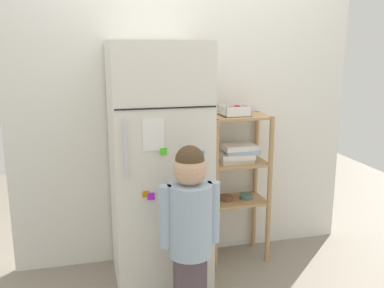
{
  "coord_description": "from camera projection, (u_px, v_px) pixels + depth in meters",
  "views": [
    {
      "loc": [
        -0.75,
        -2.7,
        1.6
      ],
      "look_at": [
        -0.05,
        0.02,
        0.96
      ],
      "focal_mm": 40.1,
      "sensor_mm": 36.0,
      "label": 1
    }
  ],
  "objects": [
    {
      "name": "pantry_shelf_unit",
      "position": [
        237.0,
        168.0,
        3.2
      ],
      "size": [
        0.45,
        0.31,
        1.11
      ],
      "color": "tan",
      "rests_on": "ground"
    },
    {
      "name": "refrigerator",
      "position": [
        158.0,
        167.0,
        2.86
      ],
      "size": [
        0.6,
        0.69,
        1.64
      ],
      "color": "silver",
      "rests_on": "ground"
    },
    {
      "name": "kitchen_wall_back",
      "position": [
        187.0,
        119.0,
        3.21
      ],
      "size": [
        2.58,
        0.03,
        2.14
      ],
      "primitive_type": "cube",
      "color": "silver",
      "rests_on": "ground"
    },
    {
      "name": "fruit_bin",
      "position": [
        235.0,
        111.0,
        3.09
      ],
      "size": [
        0.19,
        0.19,
        0.08
      ],
      "color": "white",
      "rests_on": "pantry_shelf_unit"
    },
    {
      "name": "child_standing",
      "position": [
        190.0,
        219.0,
        2.41
      ],
      "size": [
        0.35,
        0.26,
        1.08
      ],
      "color": "#564950",
      "rests_on": "ground"
    },
    {
      "name": "ground_plane",
      "position": [
        200.0,
        274.0,
        3.09
      ],
      "size": [
        6.0,
        6.0,
        0.0
      ],
      "primitive_type": "plane",
      "color": "gray"
    }
  ]
}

